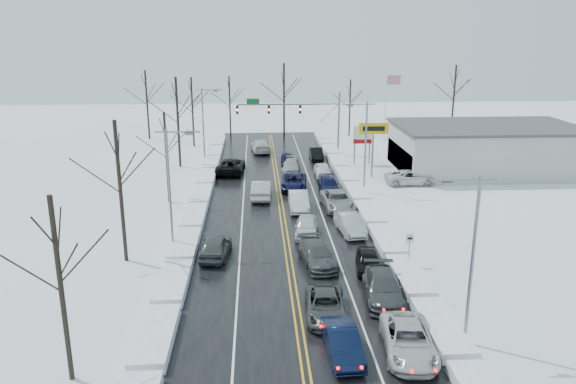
{
  "coord_description": "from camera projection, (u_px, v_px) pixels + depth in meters",
  "views": [
    {
      "loc": [
        -2.21,
        -43.33,
        15.8
      ],
      "look_at": [
        0.43,
        2.03,
        2.5
      ],
      "focal_mm": 35.0,
      "sensor_mm": 36.0,
      "label": 1
    }
  ],
  "objects": [
    {
      "name": "streetlight_nw",
      "position": [
        205.0,
        119.0,
        67.12
      ],
      "size": [
        3.2,
        0.25,
        9.0
      ],
      "color": "slate",
      "rests_on": "ground"
    },
    {
      "name": "queued_car_3",
      "position": [
        317.0,
        264.0,
        39.01
      ],
      "size": [
        2.74,
        5.33,
        1.48
      ],
      "primitive_type": "imported",
      "rotation": [
        0.0,
        0.0,
        0.13
      ],
      "color": "#424547",
      "rests_on": "ground"
    },
    {
      "name": "parked_car_1",
      "position": [
        427.0,
        175.0,
        62.64
      ],
      "size": [
        2.01,
        4.88,
        1.41
      ],
      "primitive_type": "imported",
      "rotation": [
        0.0,
        0.0,
        -0.01
      ],
      "color": "#414446",
      "rests_on": "ground"
    },
    {
      "name": "queued_car_5",
      "position": [
        299.0,
        209.0,
        50.85
      ],
      "size": [
        1.71,
        4.85,
        1.6
      ],
      "primitive_type": "imported",
      "rotation": [
        0.0,
        0.0,
        -0.0
      ],
      "color": "silver",
      "rests_on": "ground"
    },
    {
      "name": "flagpole",
      "position": [
        387.0,
        106.0,
        74.0
      ],
      "size": [
        1.87,
        1.2,
        10.0
      ],
      "color": "silver",
      "rests_on": "ground"
    },
    {
      "name": "queued_car_12",
      "position": [
        368.0,
        270.0,
        38.07
      ],
      "size": [
        2.1,
        4.17,
        1.36
      ],
      "primitive_type": "imported",
      "rotation": [
        0.0,
        0.0,
        -0.13
      ],
      "color": "black",
      "rests_on": "ground"
    },
    {
      "name": "snow_bank_right",
      "position": [
        371.0,
        218.0,
        48.42
      ],
      "size": [
        1.87,
        72.0,
        0.63
      ],
      "primitive_type": "cube",
      "color": "white",
      "rests_on": "ground"
    },
    {
      "name": "road_surface",
      "position": [
        283.0,
        220.0,
        47.99
      ],
      "size": [
        14.0,
        84.0,
        0.01
      ],
      "primitive_type": "cube",
      "color": "black",
      "rests_on": "ground"
    },
    {
      "name": "ground",
      "position": [
        284.0,
        228.0,
        46.08
      ],
      "size": [
        160.0,
        160.0,
        0.0
      ],
      "primitive_type": "plane",
      "color": "white",
      "rests_on": "ground"
    },
    {
      "name": "queued_car_17",
      "position": [
        316.0,
        159.0,
        70.2
      ],
      "size": [
        1.58,
        4.46,
        1.46
      ],
      "primitive_type": "imported",
      "rotation": [
        0.0,
        0.0,
        -0.01
      ],
      "color": "black",
      "rests_on": "ground"
    },
    {
      "name": "tree_far_a",
      "position": [
        146.0,
        91.0,
        81.43
      ],
      "size": [
        4.0,
        4.0,
        10.0
      ],
      "color": "#2D231C",
      "rests_on": "ground"
    },
    {
      "name": "speed_limit_sign",
      "position": [
        410.0,
        243.0,
        38.41
      ],
      "size": [
        0.55,
        0.09,
        2.35
      ],
      "color": "slate",
      "rests_on": "ground"
    },
    {
      "name": "queued_car_7",
      "position": [
        291.0,
        172.0,
        64.28
      ],
      "size": [
        2.58,
        5.03,
        1.4
      ],
      "primitive_type": "imported",
      "rotation": [
        0.0,
        0.0,
        -0.13
      ],
      "color": "#A1A3A8",
      "rests_on": "ground"
    },
    {
      "name": "queued_car_6",
      "position": [
        294.0,
        189.0,
        57.31
      ],
      "size": [
        3.03,
        5.6,
        1.49
      ],
      "primitive_type": "imported",
      "rotation": [
        0.0,
        0.0,
        -0.11
      ],
      "color": "#0B0D33",
      "rests_on": "ground"
    },
    {
      "name": "queued_car_15",
      "position": [
        329.0,
        191.0,
        56.43
      ],
      "size": [
        1.95,
        4.66,
        1.34
      ],
      "primitive_type": "imported",
      "rotation": [
        0.0,
        0.0,
        -0.02
      ],
      "color": "black",
      "rests_on": "ground"
    },
    {
      "name": "tree_far_b",
      "position": [
        230.0,
        95.0,
        83.26
      ],
      "size": [
        3.6,
        3.6,
        9.0
      ],
      "color": "#2D231C",
      "rests_on": "ground"
    },
    {
      "name": "queued_car_11",
      "position": [
        382.0,
        299.0,
        33.99
      ],
      "size": [
        2.71,
        5.61,
        1.57
      ],
      "primitive_type": "imported",
      "rotation": [
        0.0,
        0.0,
        -0.1
      ],
      "color": "#3E4043",
      "rests_on": "ground"
    },
    {
      "name": "tree_left_c",
      "position": [
        166.0,
        140.0,
        51.49
      ],
      "size": [
        3.4,
        3.4,
        8.5
      ],
      "color": "#2D231C",
      "rests_on": "ground"
    },
    {
      "name": "tree_left_a",
      "position": [
        57.0,
        254.0,
        24.53
      ],
      "size": [
        3.6,
        3.6,
        9.0
      ],
      "color": "#2D231C",
      "rests_on": "ground"
    },
    {
      "name": "tree_left_d",
      "position": [
        177.0,
        105.0,
        64.47
      ],
      "size": [
        4.2,
        4.2,
        10.5
      ],
      "color": "#2D231C",
      "rests_on": "ground"
    },
    {
      "name": "tires_plus_sign",
      "position": [
        373.0,
        132.0,
        60.59
      ],
      "size": [
        3.2,
        0.34,
        6.0
      ],
      "color": "slate",
      "rests_on": "ground"
    },
    {
      "name": "oncoming_car_1",
      "position": [
        231.0,
        173.0,
        63.72
      ],
      "size": [
        3.46,
        6.41,
        1.71
      ],
      "primitive_type": "imported",
      "rotation": [
        0.0,
        0.0,
        3.04
      ],
      "color": "black",
      "rests_on": "ground"
    },
    {
      "name": "queued_car_2",
      "position": [
        325.0,
        316.0,
        32.01
      ],
      "size": [
        2.51,
        4.97,
        1.35
      ],
      "primitive_type": "imported",
      "rotation": [
        0.0,
        0.0,
        -0.06
      ],
      "color": "#3B3E40",
      "rests_on": "ground"
    },
    {
      "name": "traffic_signal_mast",
      "position": [
        300.0,
        112.0,
        71.55
      ],
      "size": [
        13.28,
        0.39,
        8.0
      ],
      "color": "slate",
      "rests_on": "ground"
    },
    {
      "name": "used_vehicles_sign",
      "position": [
        363.0,
        137.0,
        66.81
      ],
      "size": [
        2.2,
        0.22,
        4.65
      ],
      "color": "slate",
      "rests_on": "ground"
    },
    {
      "name": "streetlight_ne",
      "position": [
        364.0,
        140.0,
        54.63
      ],
      "size": [
        3.2,
        0.25,
        9.0
      ],
      "color": "slate",
      "rests_on": "ground"
    },
    {
      "name": "tree_far_d",
      "position": [
        350.0,
        97.0,
        83.88
      ],
      "size": [
        3.4,
        3.4,
        8.5
      ],
      "color": "#2D231C",
      "rests_on": "ground"
    },
    {
      "name": "queued_car_4",
      "position": [
        307.0,
        235.0,
        44.48
      ],
      "size": [
        2.33,
        4.56,
        1.49
      ],
      "primitive_type": "imported",
      "rotation": [
        0.0,
        0.0,
        -0.14
      ],
      "color": "silver",
      "rests_on": "ground"
    },
    {
      "name": "queued_car_8",
      "position": [
        288.0,
        164.0,
        67.76
      ],
      "size": [
        1.63,
        3.91,
        1.32
      ],
      "primitive_type": "imported",
      "rotation": [
        0.0,
        0.0,
        -0.02
      ],
      "color": "black",
      "rests_on": "ground"
    },
    {
      "name": "streetlight_se",
      "position": [
        470.0,
        248.0,
        27.8
      ],
      "size": [
        3.2,
        0.25,
        9.0
      ],
      "color": "slate",
      "rests_on": "ground"
    },
    {
      "name": "tree_left_e",
      "position": [
        192.0,
        98.0,
        76.19
      ],
      "size": [
        3.8,
        3.8,
        9.5
      ],
      "color": "#2D231C",
      "rests_on": "ground"
    },
    {
      "name": "parked_car_2",
      "position": [
        401.0,
        165.0,
        67.3
      ],
      "size": [
        2.26,
        4.42,
        1.44
      ],
      "primitive_type": "imported",
      "rotation": [
        0.0,
        0.0,
        3.01
      ],
      "color": "black",
      "rests_on": "ground"
    },
    {
      "name": "queued_car_13",
      "position": [
        350.0,
        233.0,
        44.99
      ],
      "size": [
        2.12,
        4.76,
        1.52
      ],
      "primitive_type": "imported",
      "rotation": [
        0.0,
        0.0,
        0.11
      ],
      "color": "#B0B2B8",
      "rests_on": "ground"
    },
    {
      "name": "oncoming_car_2",
      "position": [
        261.0,
        152.0,
        74.49
      ],
      "size": [
        2.8,
        5.92,
        1.67
      ],
      "primitive_type": "imported",
      "rotation": [
        0.0,
        0.0,
        3.22
      ],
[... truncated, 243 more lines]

